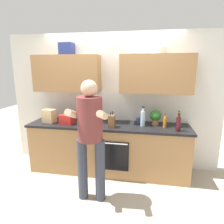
# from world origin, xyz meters

# --- Properties ---
(ground_plane) EXTENTS (12.00, 12.00, 0.00)m
(ground_plane) POSITION_xyz_m (0.00, 0.00, 0.00)
(ground_plane) COLOR #B2A893
(back_wall_unit) EXTENTS (4.00, 0.38, 2.50)m
(back_wall_unit) POSITION_xyz_m (-0.00, 0.27, 1.50)
(back_wall_unit) COLOR silver
(back_wall_unit) RESTS_ON ground
(counter) EXTENTS (2.84, 0.67, 0.90)m
(counter) POSITION_xyz_m (0.00, -0.00, 0.45)
(counter) COLOR #A37547
(counter) RESTS_ON ground
(person_standing) EXTENTS (0.49, 0.45, 1.73)m
(person_standing) POSITION_xyz_m (-0.09, -0.81, 1.02)
(person_standing) COLOR #383D4C
(person_standing) RESTS_ON ground
(bottle_syrup) EXTENTS (0.06, 0.06, 0.24)m
(bottle_syrup) POSITION_xyz_m (-0.43, -0.15, 1.00)
(bottle_syrup) COLOR #8C4C14
(bottle_syrup) RESTS_ON counter
(bottle_wine) EXTENTS (0.07, 0.07, 0.29)m
(bottle_wine) POSITION_xyz_m (1.16, -0.17, 1.02)
(bottle_wine) COLOR #471419
(bottle_wine) RESTS_ON counter
(bottle_juice) EXTENTS (0.05, 0.05, 0.24)m
(bottle_juice) POSITION_xyz_m (0.97, -0.04, 1.00)
(bottle_juice) COLOR orange
(bottle_juice) RESTS_ON counter
(bottle_water) EXTENTS (0.08, 0.08, 0.34)m
(bottle_water) POSITION_xyz_m (0.60, 0.01, 1.05)
(bottle_water) COLOR silver
(bottle_water) RESTS_ON counter
(bottle_oil) EXTENTS (0.06, 0.06, 0.29)m
(bottle_oil) POSITION_xyz_m (1.19, 0.02, 1.02)
(bottle_oil) COLOR olive
(bottle_oil) RESTS_ON counter
(cup_tea) EXTENTS (0.09, 0.09, 0.09)m
(cup_tea) POSITION_xyz_m (0.53, 0.20, 0.94)
(cup_tea) COLOR #33598C
(cup_tea) RESTS_ON counter
(knife_block) EXTENTS (0.10, 0.14, 0.27)m
(knife_block) POSITION_xyz_m (0.09, -0.15, 1.00)
(knife_block) COLOR brown
(knife_block) RESTS_ON counter
(potted_herb) EXTENTS (0.20, 0.20, 0.27)m
(potted_herb) POSITION_xyz_m (0.82, 0.11, 1.05)
(potted_herb) COLOR #9E6647
(potted_herb) RESTS_ON counter
(grocery_bag_crisps) EXTENTS (0.27, 0.21, 0.16)m
(grocery_bag_crisps) POSITION_xyz_m (-0.73, -0.08, 0.98)
(grocery_bag_crisps) COLOR red
(grocery_bag_crisps) RESTS_ON counter
(grocery_bag_bread) EXTENTS (0.25, 0.20, 0.24)m
(grocery_bag_bread) POSITION_xyz_m (-1.08, -0.05, 1.02)
(grocery_bag_bread) COLOR tan
(grocery_bag_bread) RESTS_ON counter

